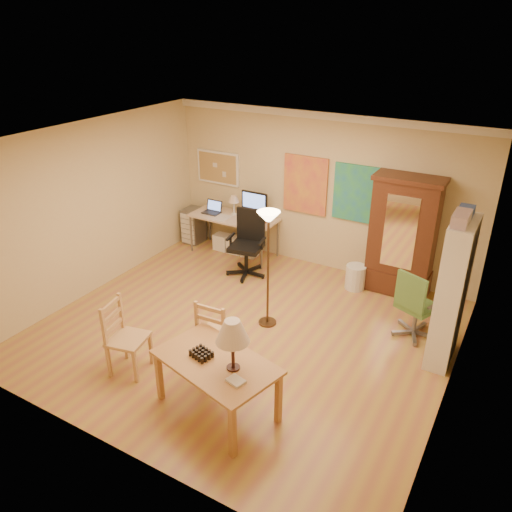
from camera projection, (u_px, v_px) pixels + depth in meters
The scene contains 16 objects.
floor at pixel (244, 331), 7.13m from camera, with size 5.50×5.50×0.00m, color #B08A3E.
crown_molding at pixel (323, 115), 7.90m from camera, with size 5.50×0.08×0.12m, color white.
corkboard at pixel (218, 168), 9.33m from camera, with size 0.90×0.04×0.62m, color tan.
art_panel_left at pixel (305, 185), 8.54m from camera, with size 0.80×0.04×1.00m, color gold.
art_panel_right at pixel (356, 193), 8.13m from camera, with size 0.75×0.04×0.95m, color teal.
dining_table at pixel (222, 354), 5.32m from camera, with size 1.51×1.12×1.27m.
ladder_chair_back at pixel (217, 334), 6.27m from camera, with size 0.47×0.45×0.95m.
ladder_chair_left at pixel (126, 339), 6.16m from camera, with size 0.52×0.53×0.98m.
torchiere_lamp at pixel (268, 236), 6.70m from camera, with size 0.32×0.32×1.74m.
computer_desk at pixel (236, 231), 9.28m from camera, with size 1.63×0.71×1.23m.
office_chair_black at pixel (247, 258), 8.59m from camera, with size 0.70×0.70×1.13m.
office_chair_green at pixel (414, 319), 6.91m from camera, with size 0.63×0.63×1.02m.
drawer_cart at pixel (194, 225), 9.81m from camera, with size 0.34×0.41×0.69m.
armoire at pixel (402, 244), 7.81m from camera, with size 1.05×0.50×1.93m.
bookshelf at pixel (451, 294), 6.17m from camera, with size 0.29×0.77×1.92m.
wastebin at pixel (355, 277), 8.16m from camera, with size 0.33×0.33×0.41m, color silver.
Camera 1 is at (3.13, -5.07, 4.06)m, focal length 35.00 mm.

